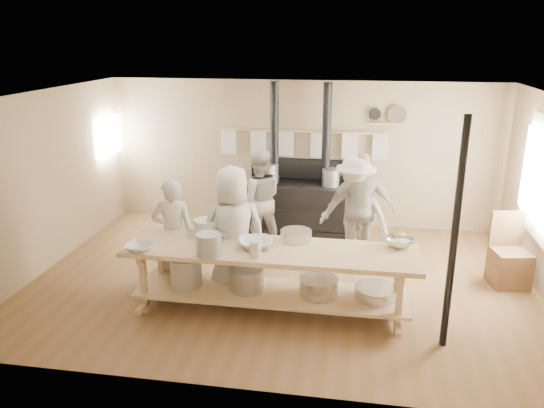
% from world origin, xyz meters
% --- Properties ---
extents(ground, '(7.00, 7.00, 0.00)m').
position_xyz_m(ground, '(0.00, 0.00, 0.00)').
color(ground, brown).
rests_on(ground, ground).
extents(room_shell, '(7.00, 7.00, 7.00)m').
position_xyz_m(room_shell, '(0.00, 0.00, 1.62)').
color(room_shell, tan).
rests_on(room_shell, ground).
extents(window_right, '(0.09, 1.50, 1.65)m').
position_xyz_m(window_right, '(3.47, 0.60, 1.50)').
color(window_right, beige).
rests_on(window_right, ground).
extents(left_opening, '(0.00, 0.90, 0.90)m').
position_xyz_m(left_opening, '(-3.45, 2.00, 1.60)').
color(left_opening, white).
rests_on(left_opening, ground).
extents(stove, '(1.90, 0.75, 2.60)m').
position_xyz_m(stove, '(-0.01, 2.12, 0.52)').
color(stove, black).
rests_on(stove, ground).
extents(towel_rail, '(3.00, 0.04, 0.47)m').
position_xyz_m(towel_rail, '(0.00, 2.40, 1.56)').
color(towel_rail, tan).
rests_on(towel_rail, ground).
extents(back_wall_shelf, '(0.63, 0.14, 0.32)m').
position_xyz_m(back_wall_shelf, '(1.46, 2.43, 2.00)').
color(back_wall_shelf, tan).
rests_on(back_wall_shelf, ground).
extents(prep_table, '(3.60, 0.90, 0.85)m').
position_xyz_m(prep_table, '(-0.01, -0.90, 0.52)').
color(prep_table, tan).
rests_on(prep_table, ground).
extents(support_post, '(0.08, 0.08, 2.60)m').
position_xyz_m(support_post, '(2.05, -1.35, 1.30)').
color(support_post, black).
rests_on(support_post, ground).
extents(cook_far_left, '(0.64, 0.51, 1.54)m').
position_xyz_m(cook_far_left, '(-1.43, -0.40, 0.77)').
color(cook_far_left, beige).
rests_on(cook_far_left, ground).
extents(cook_left, '(0.95, 0.83, 1.65)m').
position_xyz_m(cook_left, '(-0.54, 1.14, 0.82)').
color(cook_left, beige).
rests_on(cook_left, ground).
extents(cook_center, '(1.01, 0.84, 1.76)m').
position_xyz_m(cook_center, '(-0.56, -0.51, 0.88)').
color(cook_center, beige).
rests_on(cook_center, ground).
extents(cook_right, '(1.05, 0.53, 1.71)m').
position_xyz_m(cook_right, '(1.08, 0.83, 0.86)').
color(cook_right, beige).
rests_on(cook_right, ground).
extents(cook_by_window, '(1.23, 0.97, 1.67)m').
position_xyz_m(cook_by_window, '(0.98, 0.84, 0.84)').
color(cook_by_window, beige).
rests_on(cook_by_window, ground).
extents(chair, '(0.55, 0.55, 1.01)m').
position_xyz_m(chair, '(3.15, 0.39, 0.30)').
color(chair, brown).
rests_on(chair, ground).
extents(bowl_white_a, '(0.38, 0.38, 0.08)m').
position_xyz_m(bowl_white_a, '(-1.55, -1.23, 0.89)').
color(bowl_white_a, silver).
rests_on(bowl_white_a, prep_table).
extents(bowl_steel_a, '(0.38, 0.38, 0.08)m').
position_xyz_m(bowl_steel_a, '(-0.71, -0.90, 0.89)').
color(bowl_steel_a, silver).
rests_on(bowl_steel_a, prep_table).
extents(bowl_white_b, '(0.52, 0.52, 0.10)m').
position_xyz_m(bowl_white_b, '(-0.19, -0.89, 0.90)').
color(bowl_white_b, silver).
rests_on(bowl_white_b, prep_table).
extents(bowl_steel_b, '(0.48, 0.48, 0.11)m').
position_xyz_m(bowl_steel_b, '(1.55, -0.57, 0.91)').
color(bowl_steel_b, silver).
rests_on(bowl_steel_b, prep_table).
extents(roasting_pan, '(0.56, 0.43, 0.11)m').
position_xyz_m(roasting_pan, '(-0.84, -0.57, 0.91)').
color(roasting_pan, '#B2B2B7').
rests_on(roasting_pan, prep_table).
extents(mixing_bowl_large, '(0.40, 0.40, 0.13)m').
position_xyz_m(mixing_bowl_large, '(0.27, -0.57, 0.91)').
color(mixing_bowl_large, silver).
rests_on(mixing_bowl_large, prep_table).
extents(bucket_galv, '(0.36, 0.36, 0.27)m').
position_xyz_m(bucket_galv, '(-0.69, -1.23, 0.99)').
color(bucket_galv, gray).
rests_on(bucket_galv, prep_table).
extents(deep_bowl_enamel, '(0.41, 0.41, 0.20)m').
position_xyz_m(deep_bowl_enamel, '(-0.90, -0.57, 0.95)').
color(deep_bowl_enamel, silver).
rests_on(deep_bowl_enamel, prep_table).
extents(pitcher, '(0.15, 0.15, 0.21)m').
position_xyz_m(pitcher, '(-0.13, -1.19, 0.95)').
color(pitcher, silver).
rests_on(pitcher, prep_table).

